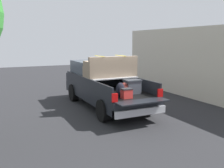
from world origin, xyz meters
TOP-DOWN VIEW (x-y plane):
  - ground_plane at (0.00, 0.00)m, footprint 40.00×40.00m
  - pickup_truck at (0.37, -0.00)m, footprint 6.05×2.07m
  - building_facade at (-0.25, -4.65)m, footprint 11.45×0.36m

SIDE VIEW (x-z plane):
  - ground_plane at x=0.00m, z-range 0.00..0.00m
  - pickup_truck at x=0.37m, z-range -0.14..2.08m
  - building_facade at x=-0.25m, z-range 0.00..3.49m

